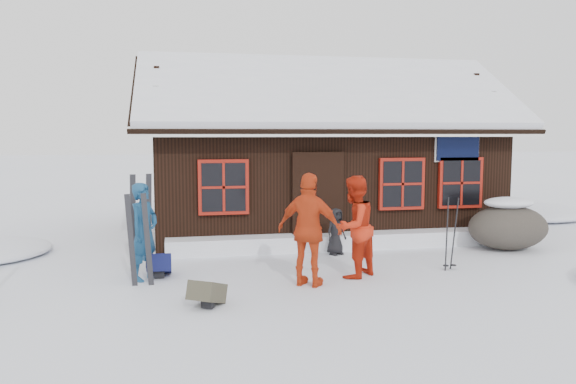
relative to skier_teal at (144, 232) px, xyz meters
name	(u,v)px	position (x,y,z in m)	size (l,w,h in m)	color
ground	(301,278)	(2.59, -0.43, -0.82)	(120.00, 120.00, 0.00)	white
mountain_hut	(316,167)	(4.09, 4.55, 0.76)	(8.90, 6.09, 4.42)	black
snow_drift	(347,240)	(4.09, 1.82, -0.64)	(7.60, 0.60, 0.35)	white
snow_mounds	(359,252)	(4.25, 1.43, -0.82)	(20.60, 13.20, 0.48)	white
skier_teal	(144,232)	(0.00, 0.00, 0.00)	(0.60, 0.39, 1.64)	navy
skier_orange_left	(354,227)	(3.50, -0.51, 0.05)	(0.85, 0.66, 1.74)	red
skier_orange_right	(310,230)	(2.62, -0.92, 0.10)	(1.07, 0.45, 1.83)	red
skier_crouched	(336,231)	(3.69, 1.27, -0.34)	(0.46, 0.30, 0.95)	black
boulder	(508,226)	(7.41, 1.06, -0.31)	(1.71, 1.28, 1.00)	#433D35
ski_pair_mid	(139,241)	(-0.06, -0.37, -0.09)	(0.43, 0.11, 1.55)	black
ski_pair_right	(141,223)	(-0.10, 0.79, 0.02)	(0.41, 0.21, 1.78)	black
ski_poles	(451,235)	(5.36, -0.36, -0.18)	(0.24, 0.12, 1.35)	black
backpack_blue	(159,268)	(0.23, 0.17, -0.67)	(0.41, 0.54, 0.29)	#0F1343
backpack_olive	(207,297)	(0.95, -1.68, -0.68)	(0.38, 0.51, 0.28)	#403D2E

